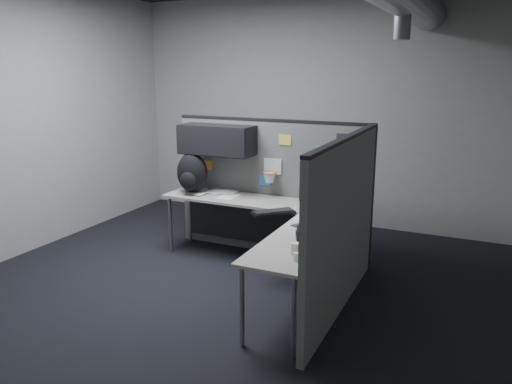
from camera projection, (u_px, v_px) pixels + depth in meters
The scene contains 12 objects.
room at pixel (281, 81), 4.25m from camera, with size 5.62×5.62×3.22m.
partition_back at pixel (256, 172), 5.93m from camera, with size 2.44×0.42×1.63m.
partition_right at pixel (344, 225), 4.53m from camera, with size 0.07×2.23×1.63m.
desk at pixel (269, 219), 5.40m from camera, with size 2.31×2.11×0.73m.
monitor at pixel (330, 185), 5.26m from camera, with size 0.61×0.61×0.52m.
keyboard at pixel (273, 212), 5.17m from camera, with size 0.43×0.43×0.04m.
mouse at pixel (306, 224), 4.79m from camera, with size 0.28×0.30×0.05m.
phone at pixel (308, 236), 4.37m from camera, with size 0.29×0.30×0.11m.
bottles at pixel (302, 254), 3.95m from camera, with size 0.16×0.17×0.09m.
cup at pixel (295, 249), 4.04m from camera, with size 0.07×0.07×0.10m, color silver.
papers at pixel (214, 192), 6.04m from camera, with size 0.70×0.51×0.01m.
backpack at pixel (192, 174), 5.99m from camera, with size 0.42×0.39×0.49m.
Camera 1 is at (2.20, -4.04, 2.21)m, focal length 35.00 mm.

